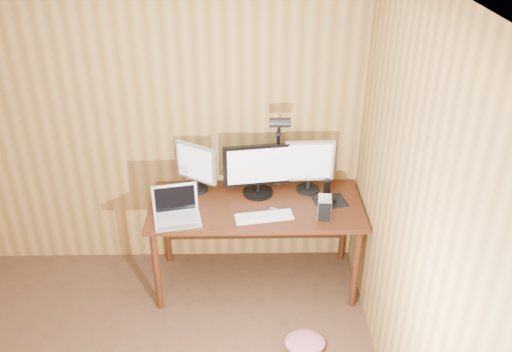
{
  "coord_description": "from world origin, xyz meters",
  "views": [
    {
      "loc": [
        0.87,
        -1.81,
        2.94
      ],
      "look_at": [
        0.93,
        1.58,
        1.02
      ],
      "focal_mm": 38.0,
      "sensor_mm": 36.0,
      "label": 1
    }
  ],
  "objects_px": {
    "monitor_right": "(309,165)",
    "speaker": "(327,187)",
    "desk": "(256,212)",
    "keyboard": "(264,217)",
    "monitor_left": "(196,167)",
    "mouse": "(330,199)",
    "phone": "(272,212)",
    "laptop": "(176,211)",
    "hard_drive": "(324,207)",
    "desk_lamp": "(279,141)",
    "monitor_center": "(258,169)"
  },
  "relations": [
    {
      "from": "monitor_right",
      "to": "speaker",
      "type": "height_order",
      "value": "monitor_right"
    },
    {
      "from": "desk",
      "to": "keyboard",
      "type": "bearing_deg",
      "value": -78.1
    },
    {
      "from": "monitor_left",
      "to": "mouse",
      "type": "relative_size",
      "value": 3.44
    },
    {
      "from": "phone",
      "to": "laptop",
      "type": "bearing_deg",
      "value": -156.99
    },
    {
      "from": "hard_drive",
      "to": "keyboard",
      "type": "bearing_deg",
      "value": -171.56
    },
    {
      "from": "desk",
      "to": "desk_lamp",
      "type": "distance_m",
      "value": 0.59
    },
    {
      "from": "desk",
      "to": "phone",
      "type": "xyz_separation_m",
      "value": [
        0.12,
        -0.19,
        0.13
      ]
    },
    {
      "from": "keyboard",
      "to": "speaker",
      "type": "bearing_deg",
      "value": 23.99
    },
    {
      "from": "desk",
      "to": "laptop",
      "type": "xyz_separation_m",
      "value": [
        -0.57,
        -0.25,
        0.18
      ]
    },
    {
      "from": "desk",
      "to": "mouse",
      "type": "xyz_separation_m",
      "value": [
        0.56,
        -0.05,
        0.15
      ]
    },
    {
      "from": "mouse",
      "to": "speaker",
      "type": "xyz_separation_m",
      "value": [
        -0.01,
        0.12,
        0.04
      ]
    },
    {
      "from": "keyboard",
      "to": "monitor_center",
      "type": "bearing_deg",
      "value": 86.76
    },
    {
      "from": "laptop",
      "to": "keyboard",
      "type": "distance_m",
      "value": 0.63
    },
    {
      "from": "laptop",
      "to": "desk_lamp",
      "type": "distance_m",
      "value": 0.92
    },
    {
      "from": "monitor_left",
      "to": "mouse",
      "type": "xyz_separation_m",
      "value": [
        1.02,
        -0.19,
        -0.19
      ]
    },
    {
      "from": "desk",
      "to": "laptop",
      "type": "relative_size",
      "value": 4.33
    },
    {
      "from": "keyboard",
      "to": "desk_lamp",
      "type": "relative_size",
      "value": 0.64
    },
    {
      "from": "monitor_right",
      "to": "phone",
      "type": "distance_m",
      "value": 0.48
    },
    {
      "from": "laptop",
      "to": "mouse",
      "type": "xyz_separation_m",
      "value": [
        1.14,
        0.2,
        -0.03
      ]
    },
    {
      "from": "laptop",
      "to": "monitor_right",
      "type": "bearing_deg",
      "value": 8.66
    },
    {
      "from": "laptop",
      "to": "hard_drive",
      "type": "relative_size",
      "value": 2.43
    },
    {
      "from": "monitor_center",
      "to": "monitor_left",
      "type": "relative_size",
      "value": 1.35
    },
    {
      "from": "monitor_left",
      "to": "phone",
      "type": "xyz_separation_m",
      "value": [
        0.57,
        -0.33,
        -0.2
      ]
    },
    {
      "from": "keyboard",
      "to": "speaker",
      "type": "height_order",
      "value": "speaker"
    },
    {
      "from": "desk",
      "to": "monitor_center",
      "type": "xyz_separation_m",
      "value": [
        0.02,
        0.08,
        0.34
      ]
    },
    {
      "from": "monitor_right",
      "to": "laptop",
      "type": "height_order",
      "value": "monitor_right"
    },
    {
      "from": "laptop",
      "to": "desk_lamp",
      "type": "height_order",
      "value": "desk_lamp"
    },
    {
      "from": "monitor_center",
      "to": "laptop",
      "type": "distance_m",
      "value": 0.69
    },
    {
      "from": "monitor_right",
      "to": "laptop",
      "type": "distance_m",
      "value": 1.06
    },
    {
      "from": "desk",
      "to": "monitor_center",
      "type": "distance_m",
      "value": 0.35
    },
    {
      "from": "desk",
      "to": "phone",
      "type": "height_order",
      "value": "phone"
    },
    {
      "from": "phone",
      "to": "monitor_left",
      "type": "bearing_deg",
      "value": 168.34
    },
    {
      "from": "hard_drive",
      "to": "phone",
      "type": "bearing_deg",
      "value": 178.85
    },
    {
      "from": "phone",
      "to": "desk_lamp",
      "type": "bearing_deg",
      "value": 98.41
    },
    {
      "from": "mouse",
      "to": "desk_lamp",
      "type": "distance_m",
      "value": 0.59
    },
    {
      "from": "mouse",
      "to": "monitor_left",
      "type": "bearing_deg",
      "value": 156.46
    },
    {
      "from": "monitor_left",
      "to": "hard_drive",
      "type": "bearing_deg",
      "value": 9.28
    },
    {
      "from": "hard_drive",
      "to": "desk_lamp",
      "type": "relative_size",
      "value": 0.23
    },
    {
      "from": "hard_drive",
      "to": "monitor_left",
      "type": "bearing_deg",
      "value": 164.64
    },
    {
      "from": "keyboard",
      "to": "phone",
      "type": "xyz_separation_m",
      "value": [
        0.06,
        0.06,
        -0.0
      ]
    },
    {
      "from": "desk",
      "to": "keyboard",
      "type": "height_order",
      "value": "keyboard"
    },
    {
      "from": "phone",
      "to": "desk_lamp",
      "type": "height_order",
      "value": "desk_lamp"
    },
    {
      "from": "desk",
      "to": "monitor_right",
      "type": "bearing_deg",
      "value": 15.78
    },
    {
      "from": "monitor_center",
      "to": "phone",
      "type": "height_order",
      "value": "monitor_center"
    },
    {
      "from": "hard_drive",
      "to": "monitor_right",
      "type": "bearing_deg",
      "value": 109.18
    },
    {
      "from": "monitor_left",
      "to": "phone",
      "type": "bearing_deg",
      "value": 1.18
    },
    {
      "from": "desk",
      "to": "speaker",
      "type": "relative_size",
      "value": 13.56
    },
    {
      "from": "keyboard",
      "to": "phone",
      "type": "height_order",
      "value": "keyboard"
    },
    {
      "from": "monitor_right",
      "to": "monitor_center",
      "type": "bearing_deg",
      "value": -176.14
    },
    {
      "from": "keyboard",
      "to": "speaker",
      "type": "xyz_separation_m",
      "value": [
        0.5,
        0.33,
        0.05
      ]
    }
  ]
}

